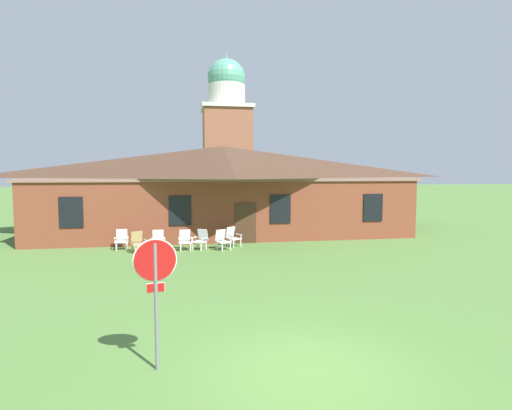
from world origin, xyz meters
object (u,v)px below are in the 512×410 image
(lawn_chair_by_porch, at_px, (122,239))
(lawn_chair_left_end, at_px, (158,240))
(lawn_chair_near_door, at_px, (138,242))
(lawn_chair_far_side, at_px, (222,239))
(lawn_chair_middle, at_px, (185,240))
(lawn_chair_right_end, at_px, (201,239))
(lawn_chair_under_eave, at_px, (233,236))
(stop_sign, at_px, (156,278))

(lawn_chair_by_porch, distance_m, lawn_chair_left_end, 1.82)
(lawn_chair_near_door, distance_m, lawn_chair_far_side, 3.89)
(lawn_chair_near_door, xyz_separation_m, lawn_chair_left_end, (0.89, 0.37, 0.00))
(lawn_chair_by_porch, bearing_deg, lawn_chair_middle, -12.45)
(lawn_chair_by_porch, relative_size, lawn_chair_right_end, 1.00)
(lawn_chair_near_door, xyz_separation_m, lawn_chair_under_eave, (4.48, 0.83, 0.00))
(lawn_chair_by_porch, distance_m, lawn_chair_far_side, 4.83)
(lawn_chair_left_end, distance_m, lawn_chair_under_eave, 3.62)
(lawn_chair_far_side, bearing_deg, lawn_chair_right_end, 164.65)
(stop_sign, bearing_deg, lawn_chair_by_porch, 101.66)
(lawn_chair_by_porch, xyz_separation_m, lawn_chair_left_end, (1.74, -0.52, 0.00))
(stop_sign, xyz_separation_m, lawn_chair_under_eave, (2.76, 12.37, -1.26))
(lawn_chair_far_side, xyz_separation_m, lawn_chair_under_eave, (0.58, 0.84, 0.00))
(lawn_chair_middle, height_order, lawn_chair_right_end, same)
(lawn_chair_by_porch, distance_m, lawn_chair_near_door, 1.23)
(lawn_chair_left_end, xyz_separation_m, lawn_chair_far_side, (3.00, -0.39, 0.00))
(lawn_chair_middle, xyz_separation_m, lawn_chair_right_end, (0.74, 0.03, 0.00))
(lawn_chair_right_end, bearing_deg, lawn_chair_left_end, 176.79)
(lawn_chair_near_door, height_order, lawn_chair_right_end, same)
(lawn_chair_by_porch, bearing_deg, stop_sign, -78.34)
(stop_sign, relative_size, lawn_chair_under_eave, 2.61)
(lawn_chair_far_side, distance_m, lawn_chair_under_eave, 1.02)
(lawn_chair_left_end, height_order, lawn_chair_far_side, same)
(stop_sign, distance_m, lawn_chair_near_door, 11.74)
(lawn_chair_left_end, bearing_deg, stop_sign, -86.03)
(lawn_chair_near_door, bearing_deg, lawn_chair_right_end, 5.21)
(lawn_chair_middle, relative_size, lawn_chair_far_side, 1.00)
(lawn_chair_left_end, distance_m, lawn_chair_far_side, 3.03)
(lawn_chair_middle, height_order, lawn_chair_far_side, same)
(lawn_chair_near_door, height_order, lawn_chair_middle, same)
(lawn_chair_right_end, relative_size, lawn_chair_under_eave, 1.00)
(lawn_chair_by_porch, distance_m, lawn_chair_right_end, 3.79)
(lawn_chair_right_end, height_order, lawn_chair_far_side, same)
(lawn_chair_near_door, height_order, lawn_chair_far_side, same)
(lawn_chair_under_eave, bearing_deg, lawn_chair_left_end, -172.82)
(lawn_chair_left_end, relative_size, lawn_chair_right_end, 1.00)
(stop_sign, relative_size, lawn_chair_far_side, 2.61)
(lawn_chair_by_porch, relative_size, lawn_chair_far_side, 1.00)
(lawn_chair_by_porch, height_order, lawn_chair_far_side, same)
(stop_sign, xyz_separation_m, lawn_chair_far_side, (2.18, 11.53, -1.26))
(lawn_chair_under_eave, bearing_deg, lawn_chair_middle, -165.62)
(lawn_chair_by_porch, height_order, lawn_chair_middle, same)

